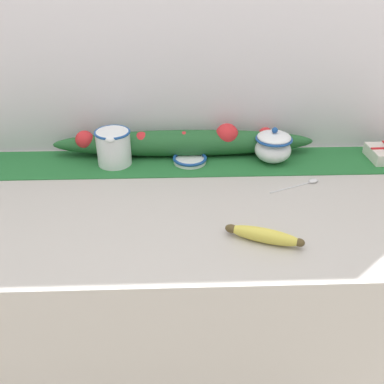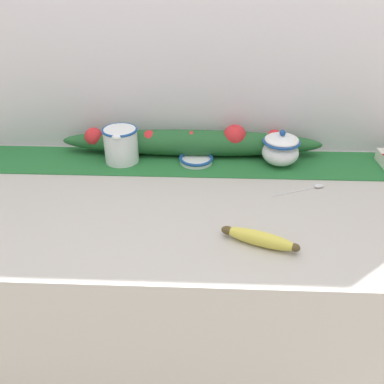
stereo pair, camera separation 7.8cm
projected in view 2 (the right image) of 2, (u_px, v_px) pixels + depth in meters
The scene contains 9 objects.
countertop at pixel (188, 312), 1.47m from camera, with size 1.59×0.71×0.91m, color #B7B2AD.
back_wall at pixel (192, 65), 1.41m from camera, with size 2.39×0.04×2.40m, color silver.
table_runner at pixel (191, 162), 1.45m from camera, with size 1.47×0.21×0.00m, color #236B33.
cream_pitcher at pixel (121, 144), 1.42m from camera, with size 0.12×0.14×0.12m.
sugar_bowl at pixel (281, 149), 1.41m from camera, with size 0.12×0.12×0.12m.
small_dish at pixel (196, 159), 1.44m from camera, with size 0.12×0.12×0.02m.
banana at pixel (260, 239), 1.05m from camera, with size 0.19×0.10×0.04m.
spoon at pixel (314, 187), 1.30m from camera, with size 0.17×0.08×0.01m.
poinsettia_garland at pixel (191, 142), 1.47m from camera, with size 0.90×0.10×0.11m.
Camera 2 is at (0.06, -1.05, 1.56)m, focal length 40.00 mm.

